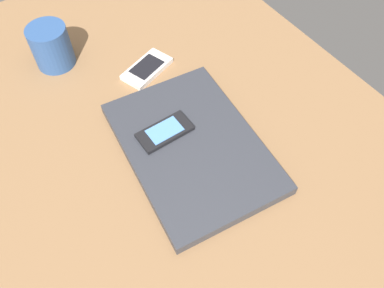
# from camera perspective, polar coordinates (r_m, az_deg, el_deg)

# --- Properties ---
(desk_surface) EXTENTS (1.20, 0.80, 0.03)m
(desk_surface) POSITION_cam_1_polar(r_m,az_deg,el_deg) (0.79, -1.73, 1.83)
(desk_surface) COLOR olive
(desk_surface) RESTS_ON ground
(laptop_closed) EXTENTS (0.36, 0.26, 0.02)m
(laptop_closed) POSITION_cam_1_polar(r_m,az_deg,el_deg) (0.73, 0.00, -0.41)
(laptop_closed) COLOR #33353D
(laptop_closed) RESTS_ON desk_surface
(cell_phone_on_laptop) EXTENTS (0.05, 0.10, 0.01)m
(cell_phone_on_laptop) POSITION_cam_1_polar(r_m,az_deg,el_deg) (0.73, -3.99, 1.80)
(cell_phone_on_laptop) COLOR black
(cell_phone_on_laptop) RESTS_ON laptop_closed
(cell_phone_on_desk) EXTENTS (0.09, 0.13, 0.01)m
(cell_phone_on_desk) POSITION_cam_1_polar(r_m,az_deg,el_deg) (0.88, -6.58, 10.85)
(cell_phone_on_desk) COLOR silver
(cell_phone_on_desk) RESTS_ON desk_surface
(coffee_mug) EXTENTS (0.12, 0.08, 0.09)m
(coffee_mug) POSITION_cam_1_polar(r_m,az_deg,el_deg) (0.92, -19.86, 13.30)
(coffee_mug) COLOR #2D518C
(coffee_mug) RESTS_ON desk_surface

